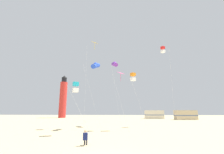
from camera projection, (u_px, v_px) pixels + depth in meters
kite_flyer_standing at (85, 137)px, 12.10m from camera, size 0.36×0.53×1.16m
kite_box_cyan at (76, 87)px, 18.13m from camera, size 2.51×2.51×5.77m
kite_tube_violet at (115, 64)px, 29.70m from camera, size 1.80×2.59×11.76m
kite_box_orange at (133, 77)px, 22.95m from camera, size 2.38×2.17×7.92m
kite_box_scarlet at (163, 50)px, 29.46m from camera, size 1.85×2.11×14.20m
kite_diamond_gold at (94, 47)px, 26.28m from camera, size 2.13×2.50×13.81m
kite_tube_blue at (96, 66)px, 24.79m from camera, size 2.89×2.98×10.14m
kite_diamond_rainbow at (121, 75)px, 22.95m from camera, size 2.19×1.82×8.12m
lighthouse_distant at (63, 98)px, 63.81m from camera, size 2.80×2.80×16.80m
rv_van_cream at (154, 115)px, 55.07m from camera, size 6.61×2.84×2.80m
rv_van_tan at (186, 115)px, 48.58m from camera, size 6.57×2.73×2.80m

